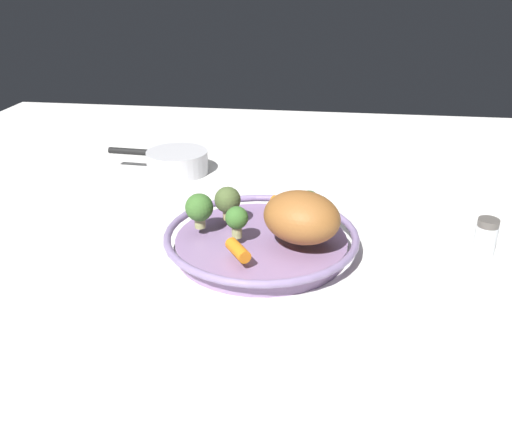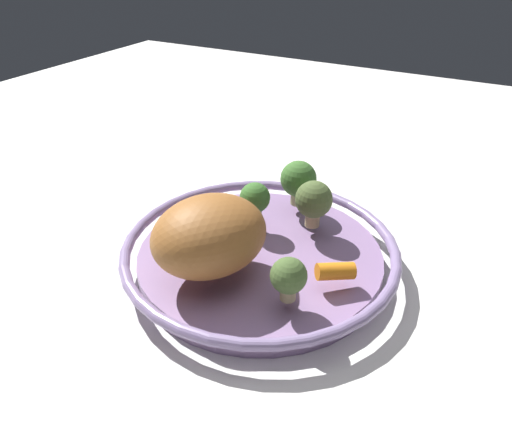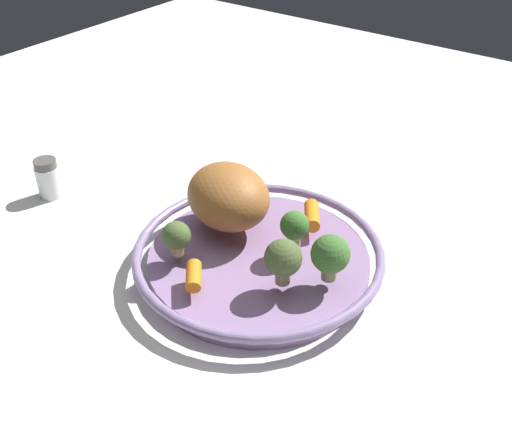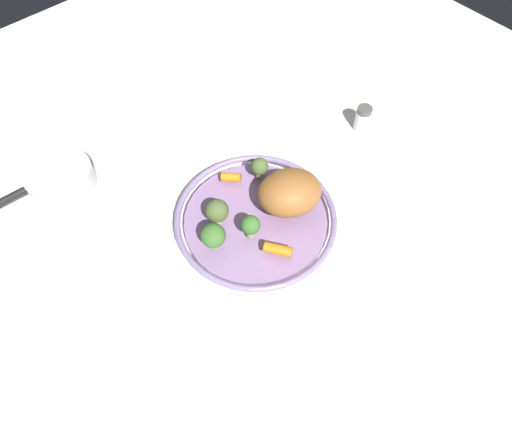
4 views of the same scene
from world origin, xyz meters
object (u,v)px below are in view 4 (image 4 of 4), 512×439
roast_chicken_piece (290,193)px  salt_shaker (363,119)px  serving_bowl (256,221)px  broccoli_floret_small (217,211)px  saucepan (59,179)px  broccoli_floret_mid (251,226)px  broccoli_floret_edge (212,235)px  broccoli_floret_large (260,167)px  baby_carrot_back (231,177)px  baby_carrot_near_rim (278,250)px

roast_chicken_piece → salt_shaker: 0.34m
roast_chicken_piece → salt_shaker: bearing=-167.7°
serving_bowl → broccoli_floret_small: broccoli_floret_small is taller
salt_shaker → saucepan: size_ratio=0.27×
broccoli_floret_mid → broccoli_floret_edge: 0.08m
salt_shaker → saucepan: (0.66, -0.33, -0.01)m
broccoli_floret_mid → broccoli_floret_large: broccoli_floret_mid is taller
saucepan → baby_carrot_back: bearing=136.5°
serving_bowl → roast_chicken_piece: roast_chicken_piece is taller
baby_carrot_back → broccoli_floret_edge: broccoli_floret_edge is taller
saucepan → roast_chicken_piece: bearing=129.5°
broccoli_floret_mid → saucepan: broccoli_floret_mid is taller
baby_carrot_back → broccoli_floret_small: 0.12m
broccoli_floret_small → salt_shaker: (-0.46, -0.00, -0.04)m
serving_bowl → salt_shaker: (-0.40, -0.05, 0.01)m
broccoli_floret_small → broccoli_floret_large: 0.15m
baby_carrot_near_rim → saucepan: 0.53m
broccoli_floret_small → salt_shaker: size_ratio=0.94×
baby_carrot_near_rim → broccoli_floret_small: broccoli_floret_small is taller
baby_carrot_near_rim → baby_carrot_back: (-0.05, -0.20, -0.00)m
broccoli_floret_small → broccoli_floret_edge: broccoli_floret_edge is taller
baby_carrot_near_rim → baby_carrot_back: size_ratio=1.32×
roast_chicken_piece → saucepan: bearing=-50.5°
roast_chicken_piece → baby_carrot_back: 0.15m
broccoli_floret_small → broccoli_floret_edge: (0.04, 0.04, 0.00)m
roast_chicken_piece → baby_carrot_near_rim: 0.13m
baby_carrot_back → salt_shaker: (-0.37, 0.06, -0.02)m
broccoli_floret_mid → broccoli_floret_large: bearing=-138.4°
broccoli_floret_mid → broccoli_floret_edge: bearing=-24.6°
serving_bowl → broccoli_floret_mid: broccoli_floret_mid is taller
serving_bowl → salt_shaker: bearing=-173.5°
broccoli_floret_large → broccoli_floret_small: bearing=13.4°
broccoli_floret_mid → saucepan: 0.47m
baby_carrot_back → salt_shaker: bearing=170.4°
salt_shaker → broccoli_floret_small: bearing=0.5°
serving_bowl → salt_shaker: salt_shaker is taller
baby_carrot_back → broccoli_floret_mid: size_ratio=0.75×
baby_carrot_back → broccoli_floret_small: size_ratio=0.68×
serving_bowl → roast_chicken_piece: size_ratio=2.58×
broccoli_floret_large → saucepan: bearing=-41.5°
broccoli_floret_large → broccoli_floret_edge: broccoli_floret_edge is taller
baby_carrot_back → saucepan: 0.39m
baby_carrot_back → salt_shaker: salt_shaker is taller
broccoli_floret_mid → broccoli_floret_edge: broccoli_floret_edge is taller
broccoli_floret_edge → salt_shaker: broccoli_floret_edge is taller
salt_shaker → baby_carrot_near_rim: bearing=18.6°
baby_carrot_back → broccoli_floret_small: broccoli_floret_small is taller
serving_bowl → broccoli_floret_edge: broccoli_floret_edge is taller
baby_carrot_back → broccoli_floret_mid: bearing=65.5°
saucepan → broccoli_floret_mid: bearing=118.6°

